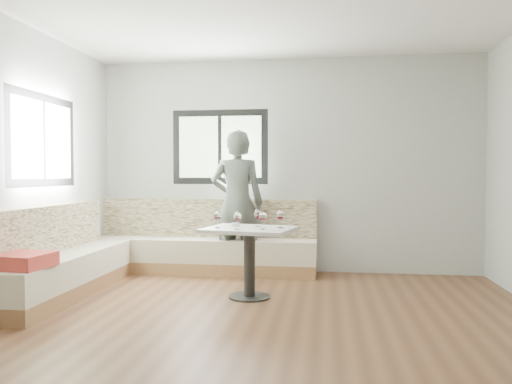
% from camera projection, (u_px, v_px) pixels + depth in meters
% --- Properties ---
extents(room, '(5.01, 5.01, 2.81)m').
position_uv_depth(room, '(255.00, 159.00, 4.20)').
color(room, brown).
rests_on(room, ground).
extents(banquette, '(2.90, 2.80, 0.95)m').
position_uv_depth(banquette, '(148.00, 254.00, 5.97)').
color(banquette, '#9C6C42').
rests_on(banquette, ground).
extents(table, '(1.01, 0.85, 0.73)m').
position_uv_depth(table, '(249.00, 245.00, 5.17)').
color(table, black).
rests_on(table, ground).
extents(person, '(0.69, 0.47, 1.84)m').
position_uv_depth(person, '(237.00, 203.00, 6.34)').
color(person, '#4D564E').
rests_on(person, ground).
extents(olive_ramekin, '(0.09, 0.09, 0.04)m').
position_uv_depth(olive_ramekin, '(235.00, 224.00, 5.31)').
color(olive_ramekin, white).
rests_on(olive_ramekin, table).
extents(wine_glass_a, '(0.08, 0.08, 0.18)m').
position_uv_depth(wine_glass_a, '(218.00, 216.00, 5.12)').
color(wine_glass_a, white).
rests_on(wine_glass_a, table).
extents(wine_glass_b, '(0.08, 0.08, 0.18)m').
position_uv_depth(wine_glass_b, '(237.00, 217.00, 4.98)').
color(wine_glass_b, white).
rests_on(wine_glass_b, table).
extents(wine_glass_c, '(0.08, 0.08, 0.18)m').
position_uv_depth(wine_glass_c, '(263.00, 217.00, 5.02)').
color(wine_glass_c, white).
rests_on(wine_glass_c, table).
extents(wine_glass_d, '(0.08, 0.08, 0.18)m').
position_uv_depth(wine_glass_d, '(258.00, 215.00, 5.26)').
color(wine_glass_d, white).
rests_on(wine_glass_d, table).
extents(wine_glass_e, '(0.08, 0.08, 0.18)m').
position_uv_depth(wine_glass_e, '(280.00, 216.00, 5.15)').
color(wine_glass_e, white).
rests_on(wine_glass_e, table).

